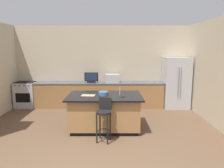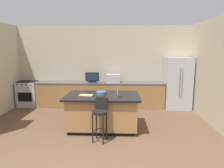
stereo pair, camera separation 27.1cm
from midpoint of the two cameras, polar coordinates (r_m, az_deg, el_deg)
The scene contains 15 objects.
ground_plane at distance 3.94m, azimuth -8.07°, elevation -22.06°, with size 17.15×17.15×0.00m, color brown.
wall_back at distance 7.65m, azimuth -3.92°, elevation 4.97°, with size 6.75×0.12×2.89m, color beige.
wall_right at distance 6.11m, azimuth 25.84°, elevation 2.86°, with size 0.12×4.69×2.89m, color beige.
counter_back at distance 7.43m, azimuth -4.67°, elevation -2.96°, with size 4.53×0.62×0.90m.
kitchen_island at distance 5.39m, azimuth -3.57°, elevation -7.68°, with size 1.88×1.18×0.90m.
refrigerator at distance 7.57m, azimuth 16.18°, elevation 0.35°, with size 0.88×0.75×1.79m.
range_oven at distance 8.07m, azimuth -23.63°, elevation -2.68°, with size 0.71×0.63×0.92m.
microwave at distance 7.30m, azimuth -1.04°, elevation 1.58°, with size 0.48×0.36×0.29m, color #B7BABF.
tv_monitor at distance 7.29m, azimuth -6.90°, elevation 1.66°, with size 0.48×0.16×0.36m.
sink_faucet_back at distance 7.41m, azimuth -3.44°, elevation 1.49°, with size 0.02×0.02×0.24m, color #B2B2B7.
sink_faucet_island at distance 5.24m, azimuth 0.59°, elevation -1.94°, with size 0.02×0.02×0.22m, color #B2B2B7.
bar_stool_center at distance 4.66m, azimuth -4.02°, elevation -8.75°, with size 0.35×0.37×0.99m.
fruit_bowl at distance 5.30m, azimuth -3.96°, elevation -2.58°, with size 0.26×0.26×0.09m, color #3F668C.
cell_phone at distance 5.10m, azimuth 1.57°, elevation -3.50°, with size 0.07×0.15×0.01m, color black.
cutting_board at distance 5.25m, azimuth -8.14°, elevation -3.16°, with size 0.34×0.20×0.02m, color tan.
Camera 1 is at (0.37, -3.32, 2.06)m, focal length 33.05 mm.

